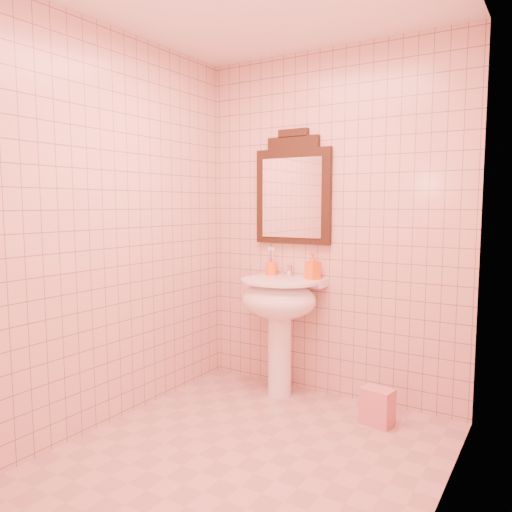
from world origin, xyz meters
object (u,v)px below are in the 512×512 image
Objects in this scene: pedestal_sink at (279,307)px; toothbrush_cup at (271,268)px; towel at (377,407)px; mirror at (293,191)px; soap_dispenser at (313,266)px.

toothbrush_cup is at bearing 134.29° from pedestal_sink.
pedestal_sink is at bearing 172.88° from towel.
soap_dispenser is at bearing -15.48° from mirror.
mirror reaches higher than pedestal_sink.
mirror is at bearing 11.24° from toothbrush_cup.
pedestal_sink is 0.86m from mirror.
mirror is 4.42× the size of soap_dispenser.
towel is at bearing -7.12° from pedestal_sink.
pedestal_sink is at bearing -45.71° from toothbrush_cup.
towel is at bearing -21.07° from mirror.
mirror is 3.55× the size of towel.
toothbrush_cup is 0.36m from soap_dispenser.
mirror is 4.38× the size of toothbrush_cup.
pedestal_sink is 3.65× the size of towel.
soap_dispenser is 0.80× the size of towel.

